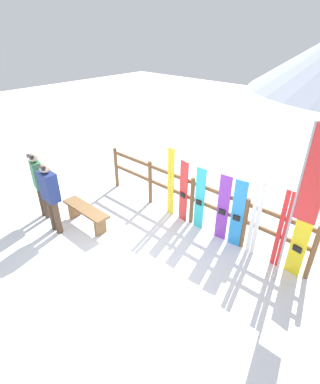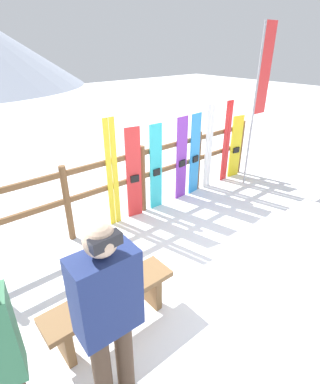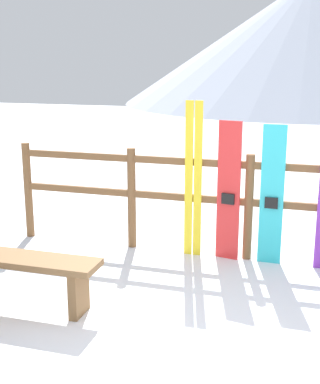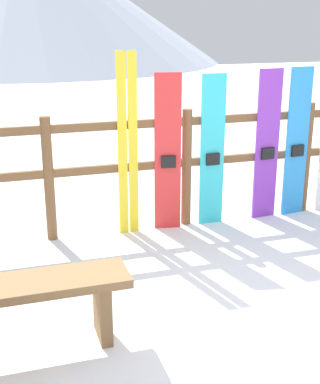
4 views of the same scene
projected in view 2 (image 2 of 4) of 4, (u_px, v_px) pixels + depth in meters
The scene contains 13 objects.
ground_plane at pixel (237, 269), 4.05m from camera, with size 40.00×40.00×0.00m, color white.
fence at pixel (142, 173), 5.17m from camera, with size 5.66×0.10×1.21m.
bench at pixel (111, 302), 3.06m from camera, with size 1.40×0.36×0.49m.
person_navy at pixel (108, 311), 2.16m from camera, with size 0.47×0.27×1.75m.
ski_pair_yellow at pixel (112, 174), 4.69m from camera, with size 0.20×0.02×1.78m.
snowboard_red at pixel (134, 174), 4.97m from camera, with size 0.26×0.09×1.58m.
snowboard_cyan at pixel (156, 168), 5.25m from camera, with size 0.25×0.06×1.55m.
snowboard_purple at pixel (182, 159), 5.60m from camera, with size 0.27×0.07×1.58m.
snowboard_blue at pixel (195, 155), 5.80m from camera, with size 0.28×0.08×1.59m.
ski_pair_white at pixel (209, 147), 6.00m from camera, with size 0.19×0.02×1.72m.
ski_pair_red at pixel (226, 142), 6.32m from camera, with size 0.20×0.02×1.72m.
snowboard_yellow at pixel (236, 147), 6.59m from camera, with size 0.30×0.09×1.37m.
rental_flag at pixel (260, 87), 5.71m from camera, with size 0.40×0.04×3.10m.
Camera 2 is at (-2.82, -1.75, 2.75)m, focal length 28.00 mm.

